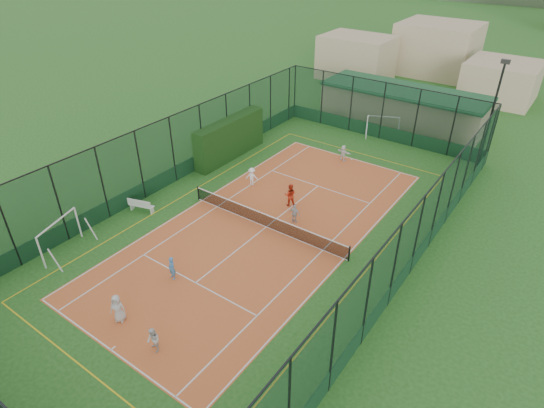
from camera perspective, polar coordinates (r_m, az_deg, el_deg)
The scene contains 18 objects.
ground at distance 28.70m, azimuth -0.73°, elevation -2.91°, with size 300.00×300.00×0.00m, color #23551D.
court_slab at distance 28.70m, azimuth -0.73°, elevation -2.90°, with size 11.17×23.97×0.01m, color #CD5B2D.
tennis_net at distance 28.40m, azimuth -0.74°, elevation -2.03°, with size 11.67×0.12×1.06m, color black, non-canonical shape.
perimeter_fence at distance 27.35m, azimuth -0.76°, elevation 1.39°, with size 18.12×34.12×5.00m, color #113422, non-canonical shape.
floodlight_ne at distance 37.99m, azimuth 25.79°, elevation 9.93°, with size 0.60×0.26×8.25m, color black, non-canonical shape.
clubhouse at distance 45.74m, azimuth 16.11°, elevation 11.82°, with size 15.20×7.20×3.15m, color tan, non-canonical shape.
hedge_left at distance 36.88m, azimuth -5.30°, elevation 8.17°, with size 1.10×7.33×3.21m, color black.
white_bench at distance 31.19m, azimuth -16.06°, elevation -0.11°, with size 1.74×0.48×0.98m, color white, non-canonical shape.
futsal_goal_near at distance 28.75m, azimuth -25.01°, elevation -3.77°, with size 0.94×3.24×2.09m, color white, non-canonical shape.
futsal_goal_far at distance 42.05m, azimuth 13.71°, elevation 9.44°, with size 2.83×0.82×1.83m, color white, non-canonical shape.
child_near_left at distance 23.33m, azimuth -18.80°, elevation -12.29°, with size 0.75×0.49×1.53m, color silver.
child_near_mid at distance 25.03m, azimuth -12.46°, elevation -7.87°, with size 0.50×0.33×1.36m, color #4381BF.
child_near_right at distance 21.61m, azimuth -14.67°, elevation -16.22°, with size 0.64×0.50×1.32m, color silver.
child_far_left at distance 32.94m, azimuth -2.54°, elevation 3.46°, with size 0.90×0.51×1.39m, color white.
child_far_right at distance 28.81m, azimuth 2.86°, elevation -1.21°, with size 0.77×0.32×1.31m, color silver.
child_far_back at distance 36.97m, azimuth 8.92°, elevation 6.35°, with size 1.20×0.38×1.29m, color white.
coach at distance 30.45m, azimuth 2.28°, elevation 1.14°, with size 0.78×0.61×1.61m, color red.
tennis_balls at distance 29.67m, azimuth 0.32°, elevation -1.51°, with size 2.03×1.30×0.07m.
Camera 1 is at (13.97, -18.94, 16.43)m, focal length 30.00 mm.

